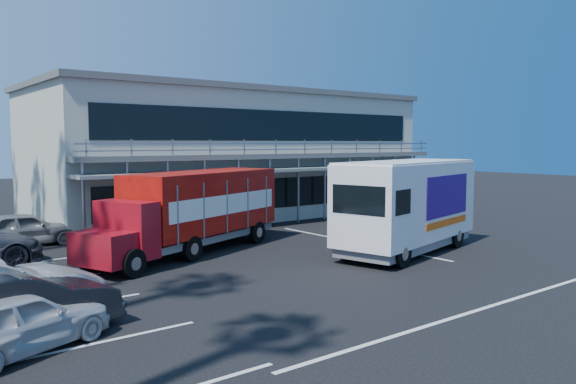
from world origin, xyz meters
TOP-DOWN VIEW (x-y plane):
  - ground at (0.00, 0.00)m, footprint 120.00×120.00m
  - building at (3.00, 14.94)m, footprint 22.40×12.00m
  - red_truck at (-4.60, 5.27)m, footprint 9.47×5.56m
  - white_van at (1.99, 0.17)m, footprint 7.73×4.20m
  - parked_car_a at (-12.50, -2.00)m, footprint 4.16×2.88m
  - parked_car_b at (-12.50, -1.22)m, footprint 4.95×2.54m
  - parked_car_e at (-9.50, 10.80)m, footprint 4.24×1.75m

SIDE VIEW (x-z plane):
  - ground at x=0.00m, z-range 0.00..0.00m
  - parked_car_a at x=-12.50m, z-range 0.00..1.31m
  - parked_car_e at x=-9.50m, z-range 0.00..1.44m
  - parked_car_b at x=-12.50m, z-range 0.00..1.55m
  - red_truck at x=-4.60m, z-range 0.15..3.30m
  - white_van at x=1.99m, z-range 0.11..3.70m
  - building at x=3.00m, z-range 0.01..7.31m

